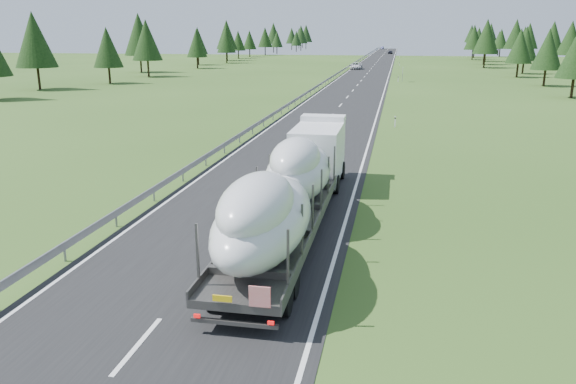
% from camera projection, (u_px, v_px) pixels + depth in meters
% --- Properties ---
extents(ground, '(400.00, 400.00, 0.00)m').
position_uv_depth(ground, '(232.00, 234.00, 23.86)').
color(ground, '#2E4C19').
rests_on(ground, ground).
extents(road_surface, '(10.00, 400.00, 0.02)m').
position_uv_depth(road_surface, '(367.00, 73.00, 118.27)').
color(road_surface, black).
rests_on(road_surface, ground).
extents(guardrail, '(0.10, 400.00, 0.76)m').
position_uv_depth(guardrail, '(342.00, 70.00, 119.03)').
color(guardrail, slate).
rests_on(guardrail, ground).
extents(marker_posts, '(0.13, 350.08, 1.00)m').
position_uv_depth(marker_posts, '(400.00, 59.00, 168.86)').
color(marker_posts, silver).
rests_on(marker_posts, ground).
extents(highway_sign, '(0.08, 0.90, 2.60)m').
position_uv_depth(highway_sign, '(403.00, 71.00, 97.57)').
color(highway_sign, slate).
rests_on(highway_sign, ground).
extents(tree_line_right, '(27.46, 337.96, 12.37)m').
position_uv_depth(tree_line_right, '(537.00, 39.00, 137.28)').
color(tree_line_right, black).
rests_on(tree_line_right, ground).
extents(tree_line_left, '(15.37, 338.13, 12.61)m').
position_uv_depth(tree_line_left, '(222.00, 37.00, 163.60)').
color(tree_line_left, black).
rests_on(tree_line_left, ground).
extents(boat_truck, '(2.97, 19.58, 3.99)m').
position_uv_depth(boat_truck, '(291.00, 183.00, 23.48)').
color(boat_truck, silver).
rests_on(boat_truck, ground).
extents(distant_van, '(2.68, 5.70, 1.57)m').
position_uv_depth(distant_van, '(356.00, 66.00, 132.16)').
color(distant_van, silver).
rests_on(distant_van, ground).
extents(distant_car_dark, '(2.04, 4.21, 1.38)m').
position_uv_depth(distant_car_dark, '(390.00, 52.00, 229.24)').
color(distant_car_dark, black).
rests_on(distant_car_dark, ground).
extents(distant_car_blue, '(1.63, 4.22, 1.37)m').
position_uv_depth(distant_car_blue, '(382.00, 48.00, 296.15)').
color(distant_car_blue, '#191D46').
rests_on(distant_car_blue, ground).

